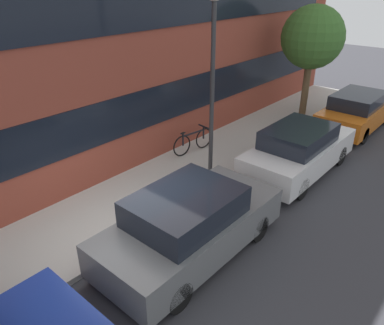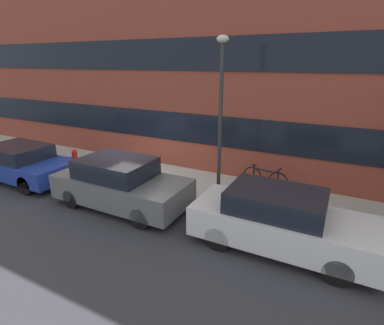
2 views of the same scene
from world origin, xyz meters
name	(u,v)px [view 2 (image 2 of 2)]	position (x,y,z in m)	size (l,w,h in m)	color
ground_plane	(129,189)	(0.00, 0.00, 0.00)	(56.00, 56.00, 0.00)	#333338
sidewalk_strip	(151,176)	(0.00, 1.26, 0.06)	(28.00, 2.51, 0.12)	#B2AFA8
rowhouse_facade	(172,66)	(0.00, 2.95, 3.97)	(28.00, 1.02, 7.92)	brown
parked_car_blue	(22,163)	(-4.01, -1.05, 0.65)	(4.08, 1.80, 1.28)	#1E3899
parked_car_grey	(121,184)	(0.58, -1.05, 0.71)	(4.02, 1.76, 1.46)	slate
parked_car_white	(280,221)	(5.20, -1.05, 0.70)	(4.04, 1.62, 1.41)	silver
fire_hydrant	(75,158)	(-3.08, 0.53, 0.50)	(0.54, 0.30, 0.74)	red
bicycle	(265,178)	(4.11, 1.92, 0.50)	(1.55, 0.44, 0.76)	black
lamp_post	(221,105)	(3.07, 0.42, 2.99)	(0.32, 0.32, 4.65)	#2D2D30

